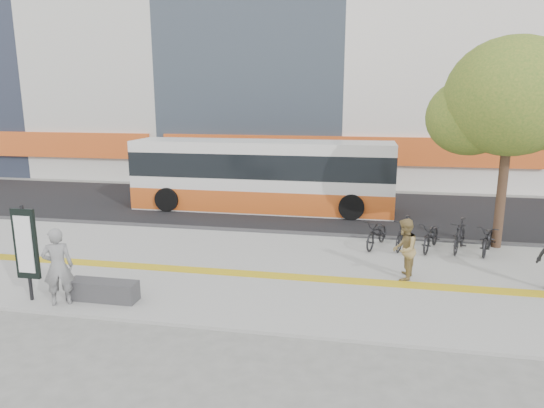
% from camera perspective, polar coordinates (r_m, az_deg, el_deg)
% --- Properties ---
extents(ground, '(120.00, 120.00, 0.00)m').
position_cam_1_polar(ground, '(11.73, -5.20, -10.33)').
color(ground, slate).
rests_on(ground, ground).
extents(sidewalk, '(40.00, 7.00, 0.08)m').
position_cam_1_polar(sidewalk, '(13.07, -3.39, -7.68)').
color(sidewalk, gray).
rests_on(sidewalk, ground).
extents(tactile_strip, '(40.00, 0.45, 0.01)m').
position_cam_1_polar(tactile_strip, '(12.60, -3.95, -8.25)').
color(tactile_strip, gold).
rests_on(tactile_strip, sidewalk).
extents(street, '(40.00, 8.00, 0.06)m').
position_cam_1_polar(street, '(20.13, 1.82, -0.47)').
color(street, black).
rests_on(street, ground).
extents(curb, '(40.00, 0.25, 0.14)m').
position_cam_1_polar(curb, '(16.31, -0.39, -3.43)').
color(curb, '#333335').
rests_on(curb, ground).
extents(bench, '(1.60, 0.45, 0.45)m').
position_cam_1_polar(bench, '(11.58, -19.57, -9.72)').
color(bench, '#333335').
rests_on(bench, sidewalk).
extents(signboard, '(0.55, 0.10, 2.20)m').
position_cam_1_polar(signboard, '(11.89, -27.39, -4.43)').
color(signboard, black).
rests_on(signboard, sidewalk).
extents(street_tree, '(4.40, 3.80, 6.31)m').
position_cam_1_polar(street_tree, '(15.76, 26.54, 11.11)').
color(street_tree, '#39241A').
rests_on(street_tree, sidewalk).
extents(bus, '(10.59, 2.51, 2.82)m').
position_cam_1_polar(bus, '(19.57, -1.24, 3.20)').
color(bus, silver).
rests_on(bus, street).
extents(bicycle_row, '(4.32, 1.78, 0.98)m').
position_cam_1_polar(bicycle_row, '(15.08, 18.55, -3.57)').
color(bicycle_row, black).
rests_on(bicycle_row, sidewalk).
extents(seated_woman, '(0.76, 0.67, 1.75)m').
position_cam_1_polar(seated_woman, '(11.48, -24.25, -6.85)').
color(seated_woman, black).
rests_on(seated_woman, sidewalk).
extents(pedestrian_tan, '(0.74, 0.87, 1.56)m').
position_cam_1_polar(pedestrian_tan, '(12.41, 15.54, -5.24)').
color(pedestrian_tan, olive).
rests_on(pedestrian_tan, sidewalk).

